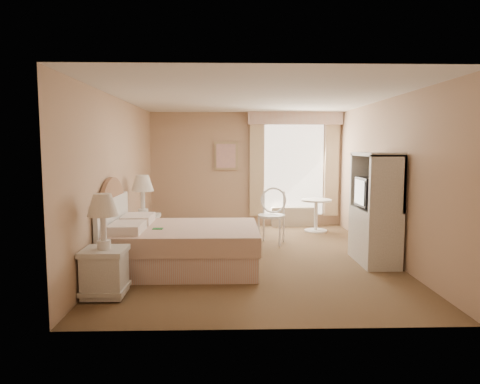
{
  "coord_description": "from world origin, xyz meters",
  "views": [
    {
      "loc": [
        -0.4,
        -6.7,
        1.75
      ],
      "look_at": [
        -0.21,
        0.3,
        1.01
      ],
      "focal_mm": 32.0,
      "sensor_mm": 36.0,
      "label": 1
    }
  ],
  "objects_px": {
    "nightstand_near": "(104,259)",
    "round_table": "(316,210)",
    "bed": "(178,245)",
    "nightstand_far": "(143,222)",
    "armoire": "(375,217)",
    "cafe_chair": "(272,211)"
  },
  "relations": [
    {
      "from": "round_table",
      "to": "cafe_chair",
      "type": "relative_size",
      "value": 0.66
    },
    {
      "from": "round_table",
      "to": "armoire",
      "type": "distance_m",
      "value": 2.46
    },
    {
      "from": "bed",
      "to": "cafe_chair",
      "type": "distance_m",
      "value": 2.21
    },
    {
      "from": "bed",
      "to": "armoire",
      "type": "xyz_separation_m",
      "value": [
        2.93,
        0.23,
        0.35
      ]
    },
    {
      "from": "nightstand_near",
      "to": "round_table",
      "type": "bearing_deg",
      "value": 49.56
    },
    {
      "from": "cafe_chair",
      "to": "armoire",
      "type": "bearing_deg",
      "value": -25.54
    },
    {
      "from": "bed",
      "to": "armoire",
      "type": "bearing_deg",
      "value": 4.5
    },
    {
      "from": "bed",
      "to": "round_table",
      "type": "height_order",
      "value": "bed"
    },
    {
      "from": "bed",
      "to": "cafe_chair",
      "type": "bearing_deg",
      "value": 46.2
    },
    {
      "from": "nightstand_near",
      "to": "nightstand_far",
      "type": "distance_m",
      "value": 2.29
    },
    {
      "from": "bed",
      "to": "nightstand_far",
      "type": "distance_m",
      "value": 1.33
    },
    {
      "from": "bed",
      "to": "nightstand_far",
      "type": "bearing_deg",
      "value": 122.77
    },
    {
      "from": "nightstand_far",
      "to": "round_table",
      "type": "xyz_separation_m",
      "value": [
        3.26,
        1.54,
        -0.03
      ]
    },
    {
      "from": "bed",
      "to": "nightstand_near",
      "type": "xyz_separation_m",
      "value": [
        -0.72,
        -1.17,
        0.11
      ]
    },
    {
      "from": "bed",
      "to": "cafe_chair",
      "type": "xyz_separation_m",
      "value": [
        1.52,
        1.59,
        0.25
      ]
    },
    {
      "from": "round_table",
      "to": "nightstand_near",
      "type": "bearing_deg",
      "value": -130.44
    },
    {
      "from": "nightstand_near",
      "to": "round_table",
      "type": "xyz_separation_m",
      "value": [
        3.26,
        3.82,
        -0.01
      ]
    },
    {
      "from": "nightstand_near",
      "to": "round_table",
      "type": "distance_m",
      "value": 5.02
    },
    {
      "from": "nightstand_far",
      "to": "bed",
      "type": "bearing_deg",
      "value": -57.23
    },
    {
      "from": "round_table",
      "to": "armoire",
      "type": "bearing_deg",
      "value": -80.72
    },
    {
      "from": "nightstand_far",
      "to": "round_table",
      "type": "relative_size",
      "value": 1.88
    },
    {
      "from": "nightstand_far",
      "to": "cafe_chair",
      "type": "height_order",
      "value": "nightstand_far"
    }
  ]
}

